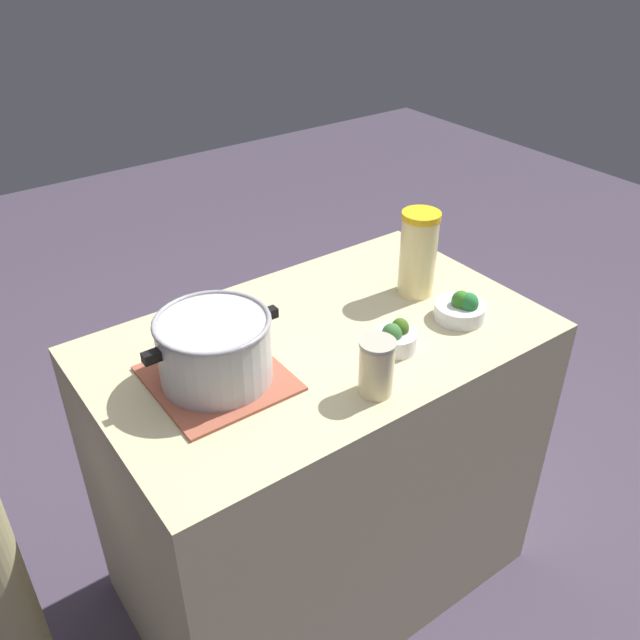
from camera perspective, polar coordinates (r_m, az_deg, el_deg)
The scene contains 8 objects.
ground_plane at distance 2.38m, azimuth -0.00°, elevation -20.40°, with size 8.00×8.00×0.00m, color #4A3F52.
counter_slab at distance 2.03m, azimuth -0.00°, elevation -12.43°, with size 1.17×0.71×0.94m, color #C7BD8F.
dish_cloth at distance 1.60m, azimuth -8.69°, elevation -4.91°, with size 0.30×0.31×0.01m, color #A85640.
cooking_pot at distance 1.54m, azimuth -8.96°, elevation -2.34°, with size 0.34×0.27×0.16m.
lemonade_pitcher at distance 1.88m, azimuth 8.34°, elevation 5.63°, with size 0.11×0.11×0.24m.
mason_jar at distance 1.51m, azimuth 4.82°, elevation -3.99°, with size 0.08×0.08×0.14m.
broccoli_bowl_front at distance 1.82m, azimuth 11.93°, elevation 0.98°, with size 0.14×0.14×0.08m.
broccoli_bowl_center at distance 1.67m, azimuth 6.41°, elevation -1.47°, with size 0.11×0.11×0.08m.
Camera 1 is at (0.84, 1.16, 1.91)m, focal length 37.64 mm.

